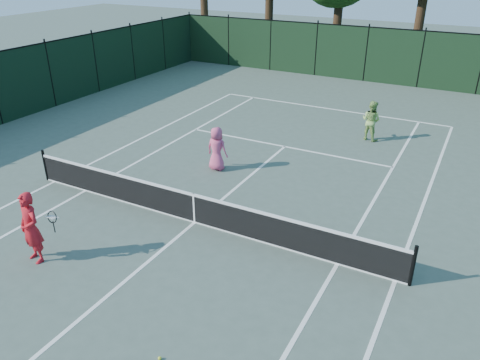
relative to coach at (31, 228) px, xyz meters
The scene contains 14 objects.
ground 4.21m from the coach, 53.32° to the left, with size 90.00×90.00×0.00m, color #47574C.
sideline_doubles_left 4.57m from the coach, 132.64° to the left, with size 0.10×23.77×0.01m, color white.
sideline_doubles_right 8.64m from the coach, 22.53° to the left, with size 0.10×23.77×0.01m, color white.
sideline_singles_left 3.80m from the coach, 116.79° to the left, with size 0.10×23.77×0.01m, color white.
sideline_singles_right 7.40m from the coach, 26.63° to the left, with size 0.10×23.77×0.01m, color white.
baseline_far 15.40m from the coach, 80.82° to the left, with size 10.97×0.10×0.01m, color white.
service_line_far 10.04m from the coach, 75.80° to the left, with size 8.23×0.10×0.01m, color white.
center_service_line 4.21m from the coach, 53.32° to the left, with size 0.10×12.80×0.01m, color white.
tennis_net 4.13m from the coach, 53.32° to the left, with size 11.69×0.09×1.06m.
fence_far 21.44m from the coach, 83.43° to the left, with size 24.00×0.05×3.00m, color black.
coach is the anchor object (origin of this frame).
player_pink 6.77m from the coach, 79.81° to the left, with size 0.76×0.50×1.53m.
player_green 13.06m from the coach, 66.89° to the left, with size 0.92×0.80×1.60m.
loose_ball_midcourt 4.77m from the coach, 13.90° to the right, with size 0.07×0.07×0.07m, color #CEDD2D.
Camera 1 is at (6.39, -9.30, 6.83)m, focal length 35.00 mm.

